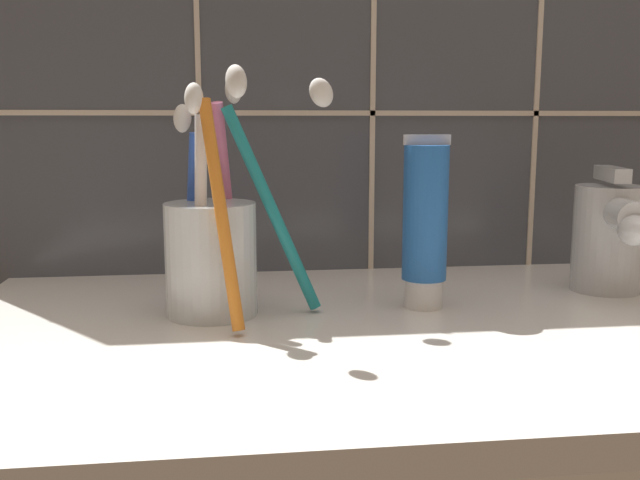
% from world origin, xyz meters
% --- Properties ---
extents(sink_counter, '(0.66, 0.40, 0.02)m').
position_xyz_m(sink_counter, '(0.00, 0.00, 0.01)').
color(sink_counter, silver).
rests_on(sink_counter, ground).
extents(tile_wall_backsplash, '(0.76, 0.02, 0.46)m').
position_xyz_m(tile_wall_backsplash, '(0.00, 0.20, 0.23)').
color(tile_wall_backsplash, '#4C515B').
rests_on(tile_wall_backsplash, ground).
extents(toothbrush_cup, '(0.13, 0.13, 0.19)m').
position_xyz_m(toothbrush_cup, '(-0.13, 0.04, 0.07)').
color(toothbrush_cup, silver).
rests_on(toothbrush_cup, sink_counter).
extents(toothpaste_tube, '(0.04, 0.04, 0.14)m').
position_xyz_m(toothpaste_tube, '(0.03, 0.04, 0.09)').
color(toothpaste_tube, white).
rests_on(toothpaste_tube, sink_counter).
extents(sink_faucet, '(0.06, 0.10, 0.11)m').
position_xyz_m(sink_faucet, '(0.20, 0.07, 0.07)').
color(sink_faucet, silver).
rests_on(sink_faucet, sink_counter).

